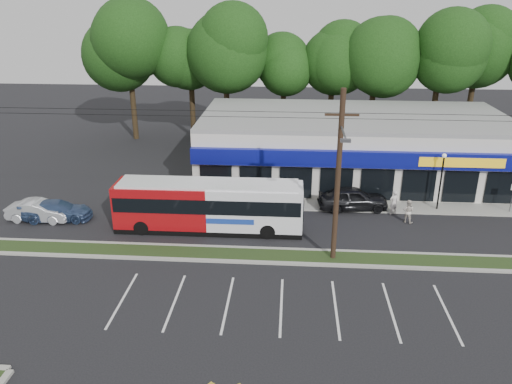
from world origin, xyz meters
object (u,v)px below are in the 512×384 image
object	(u,v)px
car_blue	(57,211)
pedestrian_b	(408,211)
car_dark	(353,198)
pedestrian_a	(394,202)
car_silver	(39,211)
utility_pole	(335,172)
metrobus	(209,205)
lamp_post	(442,175)

from	to	relation	value
car_blue	pedestrian_b	bearing A→B (deg)	-93.02
car_dark	pedestrian_a	xyz separation A→B (m)	(2.77, -0.66, 0.04)
car_silver	pedestrian_a	distance (m)	24.56
utility_pole	car_blue	size ratio (longest dim) A/B	10.68
metrobus	car_dark	bearing A→B (deg)	22.05
lamp_post	metrobus	world-z (taller)	lamp_post
utility_pole	pedestrian_b	world-z (taller)	utility_pole
car_silver	car_blue	bearing A→B (deg)	-79.04
pedestrian_b	car_blue	bearing A→B (deg)	32.57
utility_pole	metrobus	world-z (taller)	utility_pole
metrobus	car_silver	distance (m)	11.91
lamp_post	utility_pole	bearing A→B (deg)	-136.05
lamp_post	car_blue	bearing A→B (deg)	-172.28
car_silver	pedestrian_b	distance (m)	25.16
metrobus	utility_pole	bearing A→B (deg)	-25.15
car_blue	car_dark	bearing A→B (deg)	-86.99
pedestrian_a	pedestrian_b	world-z (taller)	pedestrian_a
pedestrian_a	car_blue	bearing A→B (deg)	-16.82
utility_pole	car_blue	bearing A→B (deg)	166.90
utility_pole	pedestrian_a	distance (m)	9.59
car_dark	car_silver	world-z (taller)	car_dark
utility_pole	metrobus	xyz separation A→B (m)	(-7.68, 3.57, -3.68)
lamp_post	car_dark	distance (m)	6.35
lamp_post	pedestrian_a	xyz separation A→B (m)	(-3.31, -0.96, -1.78)
utility_pole	car_silver	size ratio (longest dim) A/B	11.55
utility_pole	metrobus	distance (m)	9.24
pedestrian_a	car_dark	bearing A→B (deg)	-36.62
lamp_post	car_blue	xyz separation A→B (m)	(-26.54, -3.60, -1.99)
car_blue	pedestrian_a	bearing A→B (deg)	-89.66
utility_pole	car_dark	xyz separation A→B (m)	(2.09, 7.57, -4.57)
lamp_post	car_silver	distance (m)	28.03
car_dark	metrobus	bearing A→B (deg)	105.59
lamp_post	pedestrian_a	distance (m)	3.88
lamp_post	pedestrian_b	distance (m)	3.92
car_silver	pedestrian_b	bearing A→B (deg)	-84.97
utility_pole	car_silver	xyz separation A→B (m)	(-19.54, 4.08, -4.70)
pedestrian_a	lamp_post	bearing A→B (deg)	172.79
car_dark	car_silver	bearing A→B (deg)	92.50
metrobus	car_dark	size ratio (longest dim) A/B	2.46
car_silver	lamp_post	bearing A→B (deg)	-80.60
utility_pole	pedestrian_a	world-z (taller)	utility_pole
pedestrian_b	utility_pole	bearing A→B (deg)	74.47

